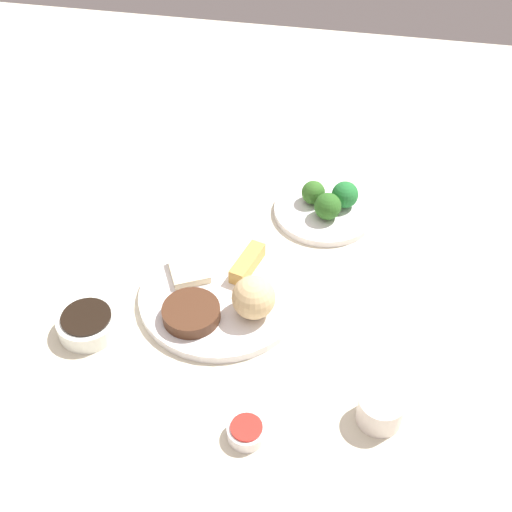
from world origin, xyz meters
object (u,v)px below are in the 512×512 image
(broccoli_plate, at_px, (324,211))
(soy_sauce_bowl, at_px, (88,324))
(main_plate, at_px, (221,295))
(sauce_ramekin_sweet_and_sour, at_px, (247,432))
(teacup, at_px, (380,410))

(broccoli_plate, relative_size, soy_sauce_bowl, 1.99)
(main_plate, relative_size, broccoli_plate, 1.42)
(broccoli_plate, distance_m, sauce_ramekin_sweet_and_sour, 0.53)
(soy_sauce_bowl, height_order, teacup, teacup)
(soy_sauce_bowl, bearing_deg, main_plate, -150.68)
(broccoli_plate, height_order, teacup, teacup)
(soy_sauce_bowl, distance_m, teacup, 0.50)
(soy_sauce_bowl, distance_m, sauce_ramekin_sweet_and_sour, 0.34)
(main_plate, xyz_separation_m, teacup, (-0.29, 0.19, 0.02))
(teacup, bearing_deg, soy_sauce_bowl, -9.32)
(broccoli_plate, relative_size, sauce_ramekin_sweet_and_sour, 3.50)
(sauce_ramekin_sweet_and_sour, bearing_deg, soy_sauce_bowl, -25.98)
(broccoli_plate, height_order, soy_sauce_bowl, soy_sauce_bowl)
(soy_sauce_bowl, height_order, sauce_ramekin_sweet_and_sour, soy_sauce_bowl)
(soy_sauce_bowl, bearing_deg, teacup, 170.68)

